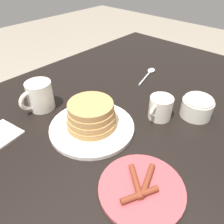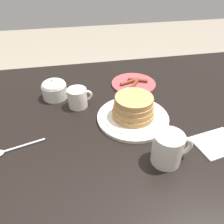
% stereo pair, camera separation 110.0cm
% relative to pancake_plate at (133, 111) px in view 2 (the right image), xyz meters
% --- Properties ---
extents(ground_plane, '(8.00, 8.00, 0.00)m').
position_rel_pancake_plate_xyz_m(ground_plane, '(-0.06, 0.01, -0.80)').
color(ground_plane, gray).
extents(dining_table, '(1.56, 0.99, 0.76)m').
position_rel_pancake_plate_xyz_m(dining_table, '(-0.06, 0.01, -0.14)').
color(dining_table, black).
rests_on(dining_table, ground_plane).
extents(pancake_plate, '(0.25, 0.25, 0.09)m').
position_rel_pancake_plate_xyz_m(pancake_plate, '(0.00, 0.00, 0.00)').
color(pancake_plate, white).
rests_on(pancake_plate, dining_table).
extents(side_plate_bacon, '(0.20, 0.20, 0.02)m').
position_rel_pancake_plate_xyz_m(side_plate_bacon, '(0.07, 0.24, -0.03)').
color(side_plate_bacon, '#B2474C').
rests_on(side_plate_bacon, dining_table).
extents(coffee_mug, '(0.12, 0.08, 0.10)m').
position_rel_pancake_plate_xyz_m(coffee_mug, '(0.04, -0.20, 0.01)').
color(coffee_mug, silver).
rests_on(coffee_mug, dining_table).
extents(creamer_pitcher, '(0.11, 0.07, 0.08)m').
position_rel_pancake_plate_xyz_m(creamer_pitcher, '(-0.19, 0.12, 0.00)').
color(creamer_pitcher, silver).
rests_on(creamer_pitcher, dining_table).
extents(sugar_bowl, '(0.10, 0.10, 0.09)m').
position_rel_pancake_plate_xyz_m(sugar_bowl, '(-0.27, 0.20, 0.00)').
color(sugar_bowl, silver).
rests_on(sugar_bowl, dining_table).
extents(napkin, '(0.16, 0.13, 0.01)m').
position_rel_pancake_plate_xyz_m(napkin, '(0.23, -0.17, -0.03)').
color(napkin, silver).
rests_on(napkin, dining_table).
extents(spoon, '(0.17, 0.06, 0.01)m').
position_rel_pancake_plate_xyz_m(spoon, '(-0.42, -0.08, -0.03)').
color(spoon, silver).
rests_on(spoon, dining_table).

